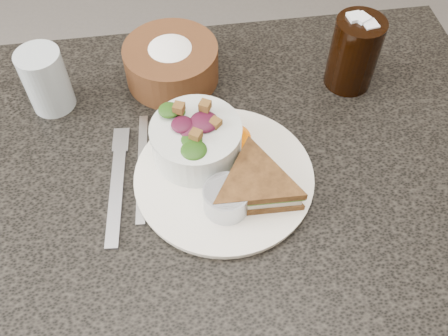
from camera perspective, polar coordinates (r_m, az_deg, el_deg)
floor at (r=1.46m, az=-0.73°, el=-17.59°), size 6.00×6.00×0.00m
dining_table at (r=1.11m, az=-0.93°, el=-11.43°), size 1.00×0.70×0.75m
dinner_plate at (r=0.77m, az=0.00°, el=-1.06°), size 0.27×0.27×0.01m
sandwich at (r=0.73m, az=3.63°, el=-1.96°), size 0.16×0.16×0.04m
salad_bowl at (r=0.76m, az=-3.21°, el=3.70°), size 0.18×0.18×0.08m
dressing_ramekin at (r=0.72m, az=0.27°, el=-3.53°), size 0.08×0.08×0.04m
orange_wedge at (r=0.80m, az=0.91°, el=4.11°), size 0.08×0.08×0.03m
fork at (r=0.78m, az=-12.18°, el=-2.53°), size 0.04×0.20×0.01m
knife at (r=0.80m, az=-9.33°, el=0.17°), size 0.03×0.21×0.00m
bread_basket at (r=0.90m, az=-6.09°, el=12.40°), size 0.21×0.21×0.09m
cola_glass at (r=0.90m, az=14.71°, el=12.86°), size 0.09×0.09×0.14m
water_glass at (r=0.89m, az=-19.67°, el=9.42°), size 0.07×0.07×0.11m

